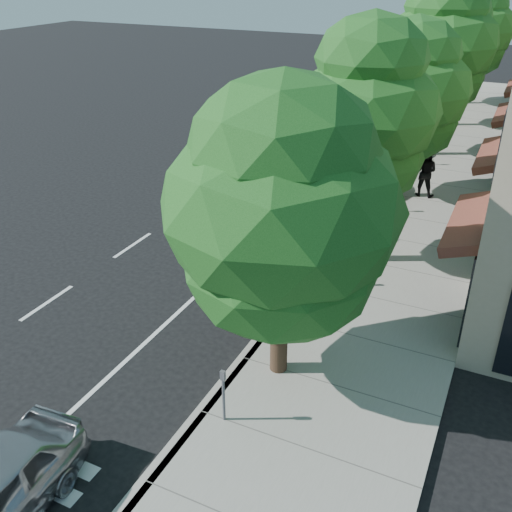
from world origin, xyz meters
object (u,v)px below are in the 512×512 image
Objects in this scene: bicycle at (270,294)px; white_pickup at (382,140)px; street_tree_0 at (282,212)px; dark_sedan at (343,181)px; dark_suv_far at (392,110)px; street_tree_4 at (459,46)px; cyclist at (282,253)px; pedestrian at (425,172)px; street_tree_3 at (442,46)px; street_tree_1 at (367,115)px; street_tree_5 at (473,31)px; street_tree_2 at (410,92)px; silver_suv at (320,213)px.

white_pickup is (-0.68, 14.57, 0.37)m from bicycle.
dark_sedan is at bearing 100.32° from street_tree_0.
street_tree_4 is at bearing 3.69° from dark_suv_far.
cyclist is at bearing -85.58° from dark_sedan.
pedestrian is at bearing -27.95° from bicycle.
white_pickup is at bearing -6.62° from cyclist.
street_tree_3 is 1.89× the size of dark_suv_far.
street_tree_3 is 6.04m from street_tree_4.
pedestrian is at bearing -81.17° from street_tree_3.
dark_sedan is at bearing 111.83° from street_tree_1.
street_tree_5 is 7.98m from dark_suv_far.
dark_sedan is (-0.70, 8.57, 0.32)m from bicycle.
street_tree_1 is 6.67m from dark_sedan.
street_tree_4 is 4.02× the size of bicycle.
street_tree_0 is at bearing -84.47° from dark_suv_far.
bicycle is 0.37× the size of dark_sedan.
white_pickup reaches higher than bicycle.
street_tree_2 is (0.00, 12.00, 0.11)m from street_tree_0.
street_tree_3 is at bearing -90.00° from street_tree_4.
white_pickup is 5.40m from pedestrian.
silver_suv is at bearing -110.95° from street_tree_2.
street_tree_5 is 17.92m from pedestrian.
white_pickup is at bearing 86.77° from silver_suv.
street_tree_0 is 8.36m from silver_suv.
street_tree_5 is at bearing 90.00° from street_tree_4.
cyclist is at bearing -94.74° from white_pickup.
street_tree_1 is 3.81× the size of pedestrian.
cyclist is at bearing -94.55° from street_tree_4.
cyclist reaches higher than dark_suv_far.
street_tree_1 is 1.59× the size of dark_sedan.
street_tree_0 is at bearing -90.00° from street_tree_4.
street_tree_4 is at bearing 82.42° from dark_sedan.
street_tree_0 is at bearing -90.00° from street_tree_1.
pedestrian is (2.17, 9.99, 0.67)m from bicycle.
street_tree_0 is 3.51× the size of cyclist.
dark_suv_far is (-1.12, 6.70, -0.09)m from white_pickup.
bicycle is 21.34m from dark_suv_far.
street_tree_0 is 0.84× the size of street_tree_3.
street_tree_4 reaches higher than pedestrian.
street_tree_0 is 1.60× the size of dark_suv_far.
street_tree_1 reaches higher than street_tree_2.
dark_sedan is 12.74m from dark_suv_far.
cyclist reaches higher than dark_sedan.
street_tree_2 reaches higher than pedestrian.
cyclist reaches higher than white_pickup.
cyclist is 1.01× the size of pedestrian.
street_tree_2 is 0.92× the size of street_tree_5.
street_tree_1 is at bearing -90.00° from street_tree_2.
street_tree_1 reaches higher than cyclist.
street_tree_1 is at bearing -35.74° from bicycle.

